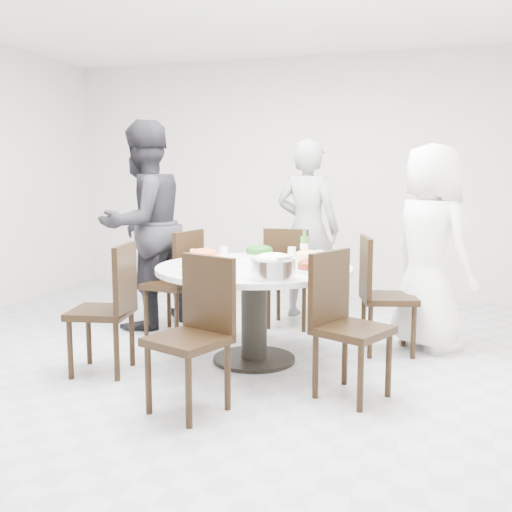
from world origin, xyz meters
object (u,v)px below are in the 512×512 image
(rice_bowl, at_px, (273,269))
(soup_bowl, at_px, (198,268))
(chair_ne, at_px, (389,295))
(diner_left, at_px, (143,225))
(chair_sw, at_px, (101,309))
(chair_nw, at_px, (172,282))
(chair_s, at_px, (188,337))
(beverage_bottle, at_px, (304,244))
(chair_se, at_px, (353,327))
(chair_n, at_px, (291,277))
(diner_right, at_px, (430,248))
(diner_middle, at_px, (308,230))
(dining_table, at_px, (254,314))

(rice_bowl, height_order, soup_bowl, rice_bowl)
(chair_ne, distance_m, diner_left, 2.34)
(chair_sw, bearing_deg, chair_nw, 167.22)
(chair_s, height_order, rice_bowl, chair_s)
(chair_s, relative_size, beverage_bottle, 4.08)
(chair_se, xyz_separation_m, rice_bowl, (-0.55, 0.06, 0.34))
(chair_n, xyz_separation_m, rice_bowl, (0.27, -1.61, 0.34))
(diner_right, distance_m, diner_left, 2.59)
(diner_middle, xyz_separation_m, rice_bowl, (0.20, -2.01, -0.08))
(chair_ne, distance_m, soup_bowl, 1.61)
(diner_right, bearing_deg, dining_table, 76.91)
(diner_right, bearing_deg, soup_bowl, 83.20)
(diner_left, bearing_deg, soup_bowl, 63.16)
(dining_table, height_order, chair_s, chair_s)
(chair_n, height_order, chair_s, same)
(dining_table, height_order, chair_sw, chair_sw)
(diner_middle, height_order, soup_bowl, diner_middle)
(chair_n, distance_m, chair_s, 2.20)
(rice_bowl, bearing_deg, chair_n, 99.46)
(soup_bowl, bearing_deg, beverage_bottle, 59.16)
(chair_nw, xyz_separation_m, diner_right, (2.22, 0.22, 0.37))
(chair_s, distance_m, chair_se, 1.07)
(chair_n, xyz_separation_m, diner_left, (-1.33, -0.40, 0.49))
(chair_n, relative_size, diner_right, 0.56)
(rice_bowl, xyz_separation_m, beverage_bottle, (-0.01, 1.00, 0.05))
(chair_ne, xyz_separation_m, chair_s, (-1.06, -1.61, 0.00))
(rice_bowl, distance_m, beverage_bottle, 1.00)
(diner_middle, xyz_separation_m, beverage_bottle, (0.19, -1.01, -0.02))
(chair_nw, height_order, diner_left, diner_left)
(diner_middle, bearing_deg, chair_sw, 71.64)
(dining_table, relative_size, chair_nw, 1.58)
(chair_sw, relative_size, rice_bowl, 3.13)
(dining_table, relative_size, diner_right, 0.89)
(soup_bowl, height_order, beverage_bottle, beverage_bottle)
(chair_s, bearing_deg, beverage_bottle, 98.02)
(chair_se, bearing_deg, diner_middle, 44.88)
(chair_ne, relative_size, rice_bowl, 3.13)
(chair_sw, xyz_separation_m, diner_right, (2.26, 1.35, 0.37))
(rice_bowl, bearing_deg, soup_bowl, 173.73)
(soup_bowl, bearing_deg, chair_n, 79.01)
(dining_table, distance_m, chair_sw, 1.15)
(diner_right, bearing_deg, chair_sw, 76.72)
(chair_sw, xyz_separation_m, chair_se, (1.82, 0.04, 0.00))
(chair_se, bearing_deg, chair_sw, 116.16)
(chair_se, bearing_deg, chair_n, 51.14)
(chair_nw, height_order, diner_middle, diner_middle)
(rice_bowl, bearing_deg, chair_ne, 55.95)
(dining_table, relative_size, beverage_bottle, 6.43)
(diner_right, relative_size, soup_bowl, 7.08)
(rice_bowl, bearing_deg, chair_nw, 140.16)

